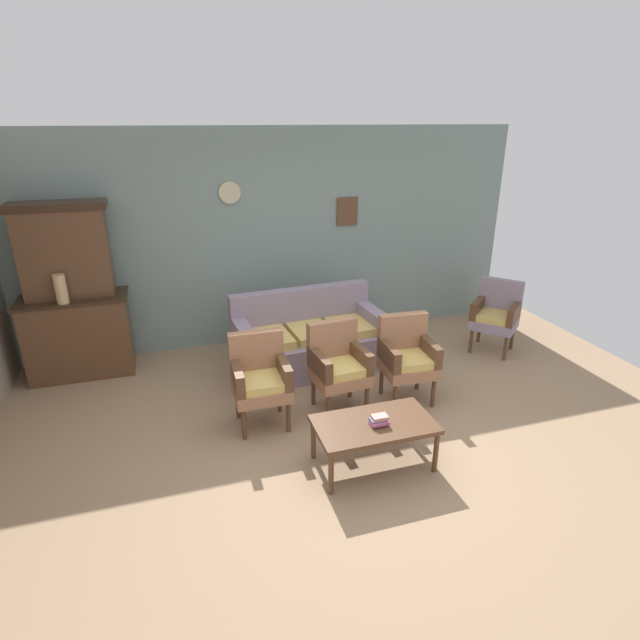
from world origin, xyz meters
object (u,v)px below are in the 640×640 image
(floral_couch, at_px, (309,341))
(armchair_row_middle, at_px, (338,363))
(floor_vase_by_wall, at_px, (485,304))
(wingback_chair_by_fireplace, at_px, (496,313))
(armchair_by_doorway, at_px, (260,376))
(book_stack_on_table, at_px, (379,420))
(vase_on_cabinet, at_px, (61,289))
(armchair_near_couch_end, at_px, (407,355))
(side_cabinet, at_px, (79,336))
(coffee_table, at_px, (374,427))

(floral_couch, relative_size, armchair_row_middle, 1.97)
(floor_vase_by_wall, bearing_deg, wingback_chair_by_fireplace, -116.34)
(armchair_by_doorway, bearing_deg, book_stack_on_table, -50.81)
(vase_on_cabinet, xyz_separation_m, armchair_near_couch_end, (3.37, -1.46, -0.59))
(armchair_near_couch_end, height_order, book_stack_on_table, armchair_near_couch_end)
(wingback_chair_by_fireplace, xyz_separation_m, book_stack_on_table, (-2.35, -1.75, -0.04))
(side_cabinet, height_order, armchair_by_doorway, side_cabinet)
(side_cabinet, relative_size, vase_on_cabinet, 3.63)
(floral_couch, distance_m, armchair_by_doorway, 1.29)
(floral_couch, distance_m, coffee_table, 1.95)
(vase_on_cabinet, height_order, book_stack_on_table, vase_on_cabinet)
(side_cabinet, distance_m, floor_vase_by_wall, 5.30)
(side_cabinet, xyz_separation_m, book_stack_on_table, (2.57, -2.62, -0.00))
(armchair_row_middle, bearing_deg, floral_couch, 91.47)
(vase_on_cabinet, distance_m, armchair_near_couch_end, 3.72)
(armchair_by_doorway, bearing_deg, floral_couch, 52.71)
(coffee_table, relative_size, floor_vase_by_wall, 1.58)
(side_cabinet, distance_m, armchair_row_middle, 3.02)
(coffee_table, distance_m, floor_vase_by_wall, 3.71)
(armchair_near_couch_end, bearing_deg, coffee_table, -128.87)
(vase_on_cabinet, height_order, wingback_chair_by_fireplace, vase_on_cabinet)
(floral_couch, relative_size, armchair_by_doorway, 1.97)
(vase_on_cabinet, xyz_separation_m, book_stack_on_table, (2.63, -2.44, -0.63))
(armchair_by_doorway, relative_size, armchair_row_middle, 1.00)
(armchair_row_middle, distance_m, book_stack_on_table, 1.02)
(armchair_near_couch_end, bearing_deg, vase_on_cabinet, 156.58)
(coffee_table, distance_m, book_stack_on_table, 0.10)
(armchair_by_doorway, bearing_deg, wingback_chair_by_fireplace, 13.78)
(armchair_by_doorway, height_order, book_stack_on_table, armchair_by_doorway)
(coffee_table, bearing_deg, side_cabinet, 134.64)
(book_stack_on_table, bearing_deg, armchair_near_couch_end, 53.05)
(side_cabinet, relative_size, book_stack_on_table, 7.50)
(armchair_row_middle, distance_m, wingback_chair_by_fireplace, 2.46)
(side_cabinet, height_order, floor_vase_by_wall, side_cabinet)
(armchair_row_middle, bearing_deg, floor_vase_by_wall, 28.72)
(floral_couch, relative_size, armchair_near_couch_end, 1.97)
(vase_on_cabinet, height_order, floor_vase_by_wall, vase_on_cabinet)
(wingback_chair_by_fireplace, height_order, book_stack_on_table, wingback_chair_by_fireplace)
(coffee_table, height_order, floor_vase_by_wall, floor_vase_by_wall)
(side_cabinet, distance_m, coffee_table, 3.63)
(armchair_by_doorway, bearing_deg, side_cabinet, 137.11)
(armchair_by_doorway, relative_size, coffee_table, 0.90)
(armchair_by_doorway, distance_m, book_stack_on_table, 1.26)
(armchair_row_middle, bearing_deg, armchair_by_doorway, -176.86)
(vase_on_cabinet, relative_size, coffee_table, 0.32)
(vase_on_cabinet, xyz_separation_m, floor_vase_by_wall, (5.36, 0.08, -0.77))
(coffee_table, bearing_deg, floor_vase_by_wall, 41.98)
(vase_on_cabinet, distance_m, book_stack_on_table, 3.64)
(side_cabinet, xyz_separation_m, vase_on_cabinet, (-0.06, -0.18, 0.62))
(armchair_row_middle, relative_size, book_stack_on_table, 5.84)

